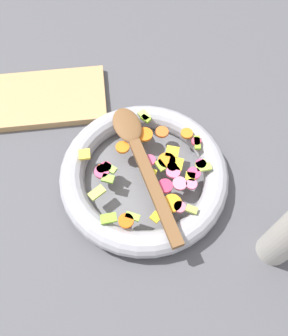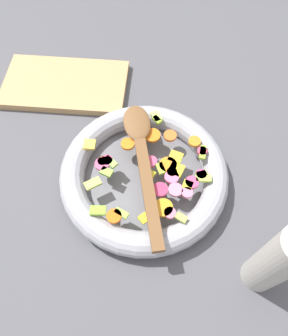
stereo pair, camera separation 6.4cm
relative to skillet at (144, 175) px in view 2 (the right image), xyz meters
The scene contains 6 objects.
ground_plane 0.02m from the skillet, ahead, with size 4.00×4.00×0.00m, color #4C4C51.
skillet is the anchor object (origin of this frame).
chopped_vegetables 0.04m from the skillet, ahead, with size 0.26×0.27×0.01m.
wooden_spoon 0.05m from the skillet, 103.17° to the left, with size 0.11×0.32×0.01m.
pepper_mill 0.29m from the skillet, 38.77° to the right, with size 0.06×0.06×0.23m.
cutting_board 0.32m from the skillet, 131.65° to the left, with size 0.30×0.17×0.02m.
Camera 2 is at (0.03, -0.31, 0.61)m, focal length 35.00 mm.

